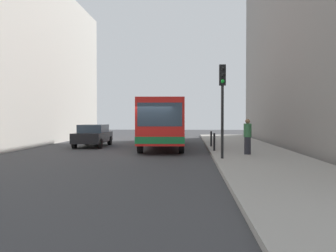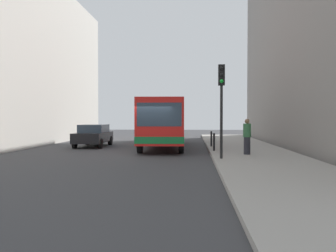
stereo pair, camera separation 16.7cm
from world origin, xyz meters
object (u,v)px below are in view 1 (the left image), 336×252
(bus, at_px, (163,121))
(bollard_near, at_px, (214,142))
(bollard_mid, at_px, (211,139))
(pedestrian_near_signal, at_px, (248,137))
(car_beside_bus, at_px, (93,135))
(traffic_light, at_px, (222,93))

(bus, bearing_deg, bollard_near, 125.29)
(bollard_mid, bearing_deg, pedestrian_near_signal, -72.88)
(car_beside_bus, distance_m, pedestrian_near_signal, 11.13)
(bollard_near, distance_m, pedestrian_near_signal, 2.42)
(car_beside_bus, relative_size, bollard_mid, 4.67)
(car_beside_bus, bearing_deg, bus, 175.75)
(car_beside_bus, relative_size, traffic_light, 1.08)
(car_beside_bus, bearing_deg, traffic_light, 133.45)
(traffic_light, height_order, bollard_near, traffic_light)
(traffic_light, bearing_deg, bollard_mid, 90.84)
(traffic_light, bearing_deg, car_beside_bus, 134.69)
(car_beside_bus, distance_m, bollard_near, 8.89)
(bollard_near, relative_size, pedestrian_near_signal, 0.55)
(traffic_light, relative_size, bollard_mid, 4.32)
(bus, height_order, car_beside_bus, bus)
(bollard_near, height_order, bollard_mid, same)
(bollard_near, xyz_separation_m, bollard_mid, (0.00, 2.99, 0.00))
(bus, xyz_separation_m, car_beside_bus, (-4.73, 0.25, -0.94))
(bus, xyz_separation_m, traffic_light, (3.20, -7.76, 1.28))
(traffic_light, bearing_deg, pedestrian_near_signal, 54.24)
(car_beside_bus, xyz_separation_m, pedestrian_near_signal, (9.32, -6.08, 0.23))
(traffic_light, distance_m, pedestrian_near_signal, 3.11)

